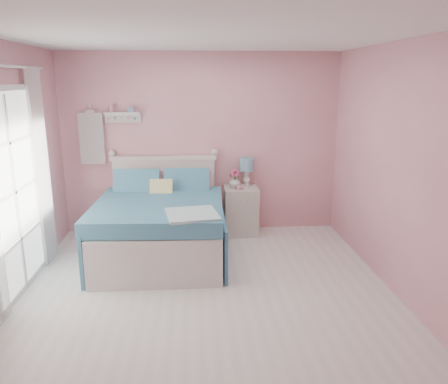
{
  "coord_description": "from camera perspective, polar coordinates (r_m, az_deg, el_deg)",
  "views": [
    {
      "loc": [
        -0.1,
        -4.09,
        2.21
      ],
      "look_at": [
        0.26,
        1.2,
        0.84
      ],
      "focal_mm": 35.0,
      "sensor_mm": 36.0,
      "label": 1
    }
  ],
  "objects": [
    {
      "name": "teacup",
      "position": [
        6.19,
        2.04,
        0.64
      ],
      "size": [
        0.09,
        0.09,
        0.07
      ],
      "primitive_type": "imported",
      "rotation": [
        0.0,
        0.0,
        -0.01
      ],
      "color": "pink",
      "rests_on": "nightstand"
    },
    {
      "name": "table_lamp",
      "position": [
        6.37,
        2.97,
        3.35
      ],
      "size": [
        0.21,
        0.21,
        0.41
      ],
      "color": "white",
      "rests_on": "nightstand"
    },
    {
      "name": "french_door",
      "position": [
        4.99,
        -25.76,
        -0.13
      ],
      "size": [
        0.04,
        1.32,
        2.16
      ],
      "color": "silver",
      "rests_on": "floor"
    },
    {
      "name": "curtain_far",
      "position": [
        5.64,
        -22.68,
        2.82
      ],
      "size": [
        0.04,
        0.4,
        2.32
      ],
      "primitive_type": "cube",
      "color": "white",
      "rests_on": "floor"
    },
    {
      "name": "bed",
      "position": [
        5.67,
        -8.28,
        -4.35
      ],
      "size": [
        1.62,
        2.0,
        1.14
      ],
      "rotation": [
        0.0,
        0.0,
        -0.04
      ],
      "color": "silver",
      "rests_on": "floor"
    },
    {
      "name": "vase",
      "position": [
        6.28,
        1.41,
        1.31
      ],
      "size": [
        0.19,
        0.19,
        0.17
      ],
      "primitive_type": "imported",
      "rotation": [
        0.0,
        0.0,
        -0.18
      ],
      "color": "silver",
      "rests_on": "nightstand"
    },
    {
      "name": "hanging_dress",
      "position": [
        6.49,
        -16.89,
        6.68
      ],
      "size": [
        0.34,
        0.03,
        0.72
      ],
      "primitive_type": "cube",
      "color": "white",
      "rests_on": "room_shell"
    },
    {
      "name": "room_shell",
      "position": [
        4.14,
        -2.47,
        5.77
      ],
      "size": [
        4.5,
        4.5,
        4.5
      ],
      "color": "#CA8089",
      "rests_on": "floor"
    },
    {
      "name": "floor",
      "position": [
        4.65,
        -2.26,
        -13.91
      ],
      "size": [
        4.5,
        4.5,
        0.0
      ],
      "primitive_type": "plane",
      "color": "silver",
      "rests_on": "ground"
    },
    {
      "name": "wall_shelf",
      "position": [
        6.38,
        -13.14,
        9.82
      ],
      "size": [
        0.5,
        0.15,
        0.25
      ],
      "color": "silver",
      "rests_on": "room_shell"
    },
    {
      "name": "roses",
      "position": [
        6.25,
        1.4,
        2.39
      ],
      "size": [
        0.14,
        0.11,
        0.12
      ],
      "color": "#C64376",
      "rests_on": "vase"
    },
    {
      "name": "nightstand",
      "position": [
        6.4,
        2.22,
        -2.45
      ],
      "size": [
        0.48,
        0.47,
        0.7
      ],
      "color": "beige",
      "rests_on": "floor"
    }
  ]
}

